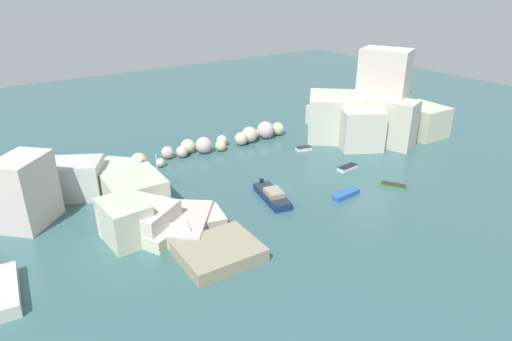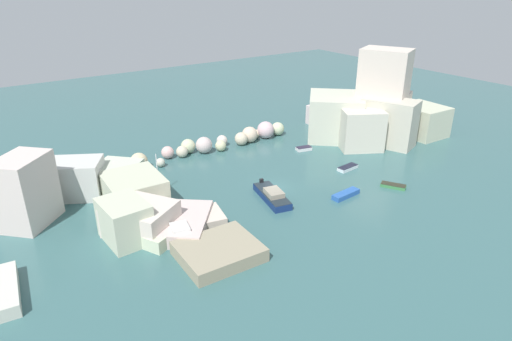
# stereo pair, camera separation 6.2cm
# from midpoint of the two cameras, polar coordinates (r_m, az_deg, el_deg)

# --- Properties ---
(cove_water) EXTENTS (160.00, 160.00, 0.00)m
(cove_water) POSITION_cam_midpoint_polar(r_m,az_deg,el_deg) (56.26, 2.39, -2.31)
(cove_water) COLOR #386364
(cove_water) RESTS_ON ground
(cliff_headland_left) EXTENTS (27.88, 23.92, 7.65)m
(cliff_headland_left) POSITION_cam_midpoint_polar(r_m,az_deg,el_deg) (51.63, -19.23, -3.86)
(cliff_headland_left) COLOR beige
(cliff_headland_left) RESTS_ON ground
(cliff_headland_right) EXTENTS (22.43, 21.03, 14.32)m
(cliff_headland_right) POSITION_cam_midpoint_polar(r_m,az_deg,el_deg) (76.40, 14.78, 7.18)
(cliff_headland_right) COLOR beige
(cliff_headland_right) RESTS_ON ground
(rock_breakwater) EXTENTS (31.79, 4.19, 2.78)m
(rock_breakwater) POSITION_cam_midpoint_polar(r_m,az_deg,el_deg) (67.48, -6.77, 3.19)
(rock_breakwater) COLOR beige
(rock_breakwater) RESTS_ON ground
(stone_dock) EXTENTS (7.58, 6.56, 1.34)m
(stone_dock) POSITION_cam_midpoint_polar(r_m,az_deg,el_deg) (43.16, -4.73, -10.27)
(stone_dock) COLOR gray
(stone_dock) RESTS_ON ground
(moored_boat_0) EXTENTS (3.59, 7.08, 1.45)m
(moored_boat_0) POSITION_cam_midpoint_polar(r_m,az_deg,el_deg) (53.29, 2.12, -3.21)
(moored_boat_0) COLOR navy
(moored_boat_0) RESTS_ON cove_water
(moored_boat_1) EXTENTS (4.02, 5.27, 5.23)m
(moored_boat_1) POSITION_cam_midpoint_polar(r_m,az_deg,el_deg) (56.12, -12.22, -2.57)
(moored_boat_1) COLOR gold
(moored_boat_1) RESTS_ON cove_water
(moored_boat_2) EXTENTS (3.98, 1.41, 0.61)m
(moored_boat_2) POSITION_cam_midpoint_polar(r_m,az_deg,el_deg) (55.18, 11.43, -3.00)
(moored_boat_2) COLOR #2A5BAE
(moored_boat_2) RESTS_ON cove_water
(moored_boat_3) EXTENTS (3.20, 1.44, 0.51)m
(moored_boat_3) POSITION_cam_midpoint_polar(r_m,az_deg,el_deg) (62.81, 11.67, 0.36)
(moored_boat_3) COLOR white
(moored_boat_3) RESTS_ON cove_water
(moored_boat_4) EXTENTS (3.37, 5.82, 1.82)m
(moored_boat_4) POSITION_cam_midpoint_polar(r_m,az_deg,el_deg) (45.59, -9.46, -8.53)
(moored_boat_4) COLOR teal
(moored_boat_4) RESTS_ON cove_water
(moored_boat_5) EXTENTS (2.53, 1.66, 0.55)m
(moored_boat_5) POSITION_cam_midpoint_polar(r_m,az_deg,el_deg) (68.61, 6.15, 2.81)
(moored_boat_5) COLOR silver
(moored_boat_5) RESTS_ON cove_water
(moored_boat_6) EXTENTS (2.49, 3.20, 0.46)m
(moored_boat_6) POSITION_cam_midpoint_polar(r_m,az_deg,el_deg) (59.01, 17.17, -1.88)
(moored_boat_6) COLOR #3C8248
(moored_boat_6) RESTS_ON cove_water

